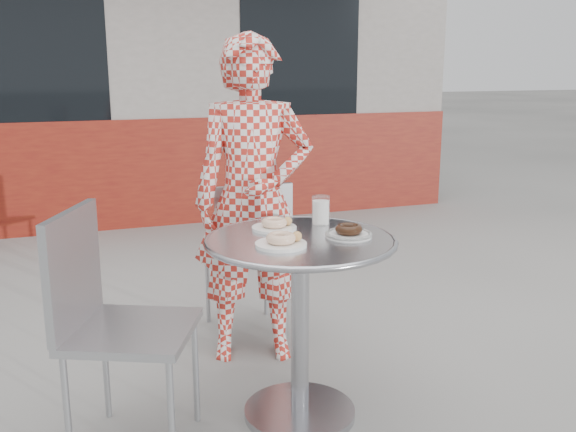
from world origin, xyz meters
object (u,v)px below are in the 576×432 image
object	(u,v)px
seated_person	(253,201)
plate_checker	(349,233)
chair_far	(246,285)
plate_near	(282,241)
milk_cup	(321,211)
bistro_table	(300,284)
chair_left	(131,377)
plate_far	(275,225)

from	to	relation	value
seated_person	plate_checker	bearing A→B (deg)	-61.02
chair_far	seated_person	world-z (taller)	seated_person
plate_near	milk_cup	xyz separation A→B (m)	(0.28, 0.28, 0.04)
bistro_table	plate_checker	bearing A→B (deg)	-12.00
chair_left	plate_checker	size ratio (longest dim) A/B	4.92
plate_near	chair_left	bearing A→B (deg)	169.84
chair_far	plate_far	bearing A→B (deg)	83.97
chair_left	seated_person	xyz separation A→B (m)	(0.69, 0.64, 0.52)
plate_far	milk_cup	distance (m)	0.23
plate_far	seated_person	bearing A→B (deg)	84.07
bistro_table	chair_left	size ratio (longest dim) A/B	0.84
plate_far	plate_checker	world-z (taller)	same
plate_checker	bistro_table	bearing A→B (deg)	168.00
seated_person	plate_checker	distance (m)	0.73
plate_near	plate_checker	size ratio (longest dim) A/B	1.04
chair_left	seated_person	world-z (taller)	seated_person
chair_far	seated_person	distance (m)	0.62
chair_far	milk_cup	world-z (taller)	milk_cup
chair_left	milk_cup	distance (m)	1.04
seated_person	milk_cup	xyz separation A→B (m)	(0.17, -0.46, 0.04)
plate_checker	chair_left	bearing A→B (deg)	176.00
bistro_table	seated_person	xyz separation A→B (m)	(-0.00, 0.66, 0.22)
chair_left	plate_far	distance (m)	0.84
chair_left	plate_far	bearing A→B (deg)	-52.39
seated_person	milk_cup	world-z (taller)	seated_person
chair_left	seated_person	size ratio (longest dim) A/B	0.58
seated_person	plate_far	xyz separation A→B (m)	(-0.05, -0.49, -0.00)
chair_left	plate_near	xyz separation A→B (m)	(0.59, -0.10, 0.52)
plate_checker	seated_person	bearing A→B (deg)	105.55
chair_left	plate_far	xyz separation A→B (m)	(0.64, 0.15, 0.52)
plate_far	plate_checker	size ratio (longest dim) A/B	0.99
chair_far	plate_far	world-z (taller)	chair_far
bistro_table	seated_person	bearing A→B (deg)	90.01
plate_near	milk_cup	world-z (taller)	milk_cup
plate_near	plate_checker	xyz separation A→B (m)	(0.30, 0.04, -0.00)
milk_cup	bistro_table	bearing A→B (deg)	-131.01
plate_near	plate_far	bearing A→B (deg)	77.23
bistro_table	plate_near	xyz separation A→B (m)	(-0.11, -0.08, 0.21)
chair_far	plate_checker	xyz separation A→B (m)	(0.16, -1.00, 0.54)
milk_cup	chair_far	bearing A→B (deg)	99.69
chair_left	milk_cup	world-z (taller)	chair_left
milk_cup	chair_left	bearing A→B (deg)	-168.61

